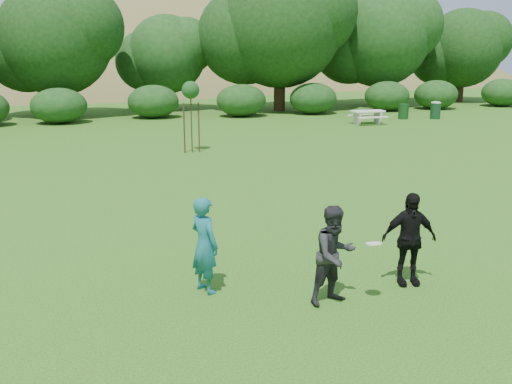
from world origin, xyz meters
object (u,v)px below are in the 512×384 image
at_px(trash_can_near, 403,111).
at_px(player_grey, 335,255).
at_px(player_black, 409,239).
at_px(trash_can_lidded, 435,110).
at_px(sapling, 191,92).
at_px(player_teal, 205,245).
at_px(picnic_table, 368,115).

bearing_deg(trash_can_near, player_grey, -124.96).
relative_size(player_black, trash_can_near, 1.87).
bearing_deg(trash_can_lidded, sapling, -158.04).
bearing_deg(sapling, trash_can_lidded, 21.96).
height_order(player_teal, player_black, player_teal).
bearing_deg(player_black, trash_can_lidded, 65.16).
bearing_deg(picnic_table, player_grey, -120.55).
xyz_separation_m(player_teal, picnic_table, (13.83, 19.10, -0.32)).
relative_size(player_teal, player_grey, 1.02).
height_order(player_grey, trash_can_lidded, player_grey).
xyz_separation_m(player_teal, trash_can_near, (17.07, 20.58, -0.39)).
xyz_separation_m(player_black, trash_can_lidded, (15.42, 20.84, -0.30)).
relative_size(trash_can_near, picnic_table, 0.50).
bearing_deg(trash_can_lidded, player_teal, -133.36).
distance_m(player_teal, player_black, 3.59).
relative_size(sapling, picnic_table, 1.58).
bearing_deg(sapling, player_teal, -101.28).
bearing_deg(trash_can_lidded, player_grey, -128.82).
distance_m(trash_can_near, picnic_table, 3.56).
bearing_deg(player_teal, trash_can_lidded, -67.64).
bearing_deg(player_black, player_grey, -158.00).
distance_m(player_grey, picnic_table, 23.47).
distance_m(player_grey, trash_can_near, 26.47).
xyz_separation_m(sapling, picnic_table, (11.15, 5.62, -1.90)).
distance_m(player_teal, picnic_table, 23.59).
height_order(sapling, picnic_table, sapling).
height_order(trash_can_near, trash_can_lidded, trash_can_lidded).
bearing_deg(player_teal, sapling, -35.56).
height_order(player_teal, trash_can_lidded, player_teal).
distance_m(player_teal, player_grey, 2.21).
xyz_separation_m(player_black, picnic_table, (10.34, 19.92, -0.32)).
height_order(player_black, trash_can_lidded, player_black).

